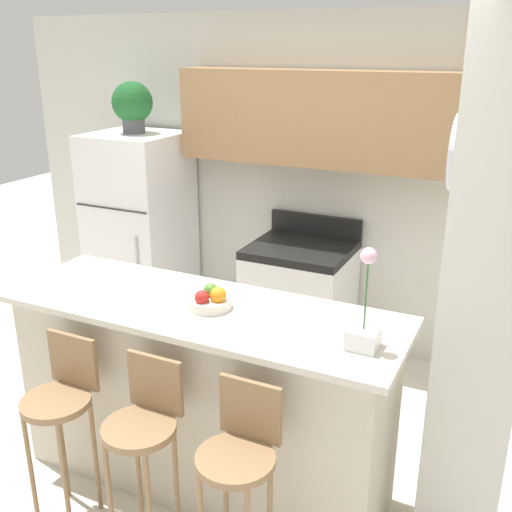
{
  "coord_description": "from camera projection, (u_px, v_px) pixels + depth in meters",
  "views": [
    {
      "loc": [
        1.47,
        -2.37,
        2.32
      ],
      "look_at": [
        0.0,
        0.67,
        1.12
      ],
      "focal_mm": 42.0,
      "sensor_mm": 36.0,
      "label": 1
    }
  ],
  "objects": [
    {
      "name": "refrigerator",
      "position": [
        141.0,
        233.0,
        5.0
      ],
      "size": [
        0.7,
        0.73,
        1.65
      ],
      "color": "white",
      "rests_on": "ground_plane"
    },
    {
      "name": "ground_plane",
      "position": [
        205.0,
        478.0,
        3.39
      ],
      "size": [
        14.0,
        14.0,
        0.0
      ],
      "primitive_type": "plane",
      "color": "beige"
    },
    {
      "name": "wall_back",
      "position": [
        340.0,
        162.0,
        4.41
      ],
      "size": [
        5.6,
        0.38,
        2.55
      ],
      "color": "silver",
      "rests_on": "ground_plane"
    },
    {
      "name": "pillar_right",
      "position": [
        486.0,
        299.0,
        2.58
      ],
      "size": [
        0.38,
        0.32,
        2.55
      ],
      "color": "silver",
      "rests_on": "ground_plane"
    },
    {
      "name": "bar_stool_mid",
      "position": [
        144.0,
        430.0,
        2.74
      ],
      "size": [
        0.34,
        0.34,
        0.98
      ],
      "color": "olive",
      "rests_on": "ground_plane"
    },
    {
      "name": "orchid_vase",
      "position": [
        364.0,
        324.0,
        2.58
      ],
      "size": [
        0.14,
        0.14,
        0.46
      ],
      "color": "white",
      "rests_on": "counter_bar"
    },
    {
      "name": "counter_bar",
      "position": [
        202.0,
        396.0,
        3.21
      ],
      "size": [
        2.11,
        0.71,
        1.07
      ],
      "color": "beige",
      "rests_on": "ground_plane"
    },
    {
      "name": "bar_stool_right",
      "position": [
        239.0,
        461.0,
        2.53
      ],
      "size": [
        0.34,
        0.34,
        0.98
      ],
      "color": "olive",
      "rests_on": "ground_plane"
    },
    {
      "name": "stove_range",
      "position": [
        299.0,
        301.0,
        4.58
      ],
      "size": [
        0.74,
        0.67,
        1.07
      ],
      "color": "white",
      "rests_on": "ground_plane"
    },
    {
      "name": "fruit_bowl",
      "position": [
        210.0,
        300.0,
        2.99
      ],
      "size": [
        0.22,
        0.22,
        0.12
      ],
      "color": "silver",
      "rests_on": "counter_bar"
    },
    {
      "name": "bar_stool_left",
      "position": [
        62.0,
        404.0,
        2.94
      ],
      "size": [
        0.34,
        0.34,
        0.98
      ],
      "color": "olive",
      "rests_on": "ground_plane"
    },
    {
      "name": "potted_plant_on_fridge",
      "position": [
        132.0,
        105.0,
        4.65
      ],
      "size": [
        0.32,
        0.32,
        0.4
      ],
      "color": "#4C4C51",
      "rests_on": "refrigerator"
    }
  ]
}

